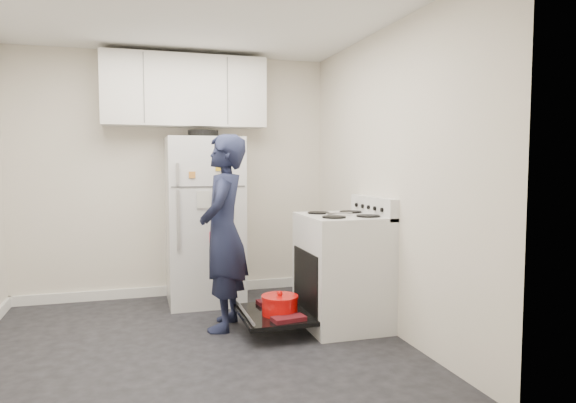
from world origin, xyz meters
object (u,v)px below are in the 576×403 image
object	(u,v)px
refrigerator	(204,220)
open_oven_door	(277,310)
electric_range	(341,271)
person	(223,232)

from	to	relation	value
refrigerator	open_oven_door	bearing A→B (deg)	-68.76
open_oven_door	refrigerator	world-z (taller)	refrigerator
open_oven_door	refrigerator	distance (m)	1.37
open_oven_door	electric_range	bearing A→B (deg)	2.76
electric_range	open_oven_door	xyz separation A→B (m)	(-0.57, -0.03, -0.28)
electric_range	refrigerator	world-z (taller)	refrigerator
open_oven_door	person	world-z (taller)	person
electric_range	person	size ratio (longest dim) A/B	0.68
open_oven_door	refrigerator	xyz separation A→B (m)	(-0.44, 1.13, 0.63)
refrigerator	electric_range	bearing A→B (deg)	-47.38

